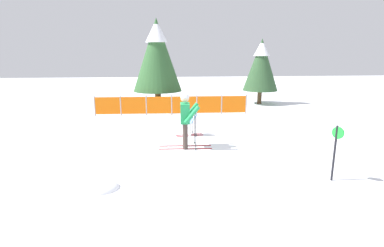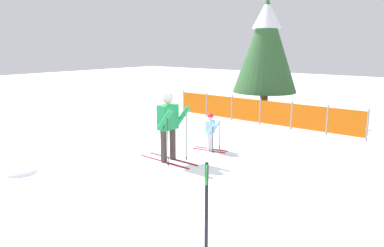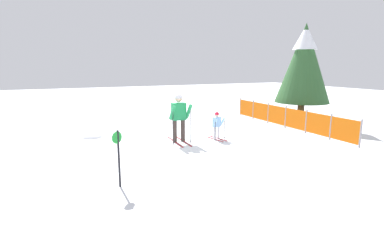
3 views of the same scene
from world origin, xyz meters
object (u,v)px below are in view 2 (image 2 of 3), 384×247
Objects in this scene: safety_fence at (260,111)px; trail_marker at (206,198)px; conifer_far at (266,43)px; skier_child at (211,129)px; skier_adult at (169,120)px.

trail_marker is at bearing -66.27° from safety_fence.
safety_fence is 1.57× the size of conifer_far.
conifer_far reaches higher than skier_child.
safety_fence is (-0.32, 5.30, -0.56)m from skier_adult.
skier_adult is 1.34× the size of trail_marker.
skier_adult is at bearing -81.62° from conifer_far.
skier_adult is 0.38× the size of conifer_far.
trail_marker is (3.01, -4.28, 0.22)m from skier_child.
skier_child is at bearing -76.94° from conifer_far.
skier_child is at bearing 125.11° from trail_marker.
skier_child is 0.79× the size of trail_marker.
skier_adult is 5.34m from safety_fence.
skier_child reaches higher than safety_fence.
trail_marker reaches higher than skier_child.
conifer_far is at bearing 92.78° from skier_child.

